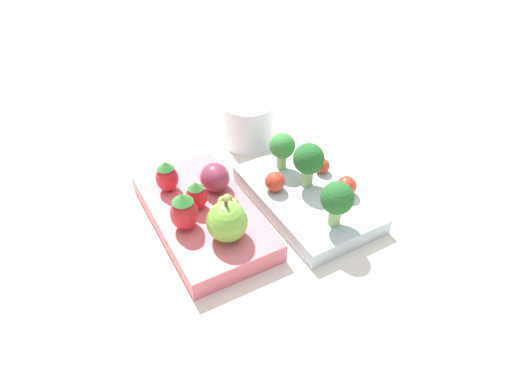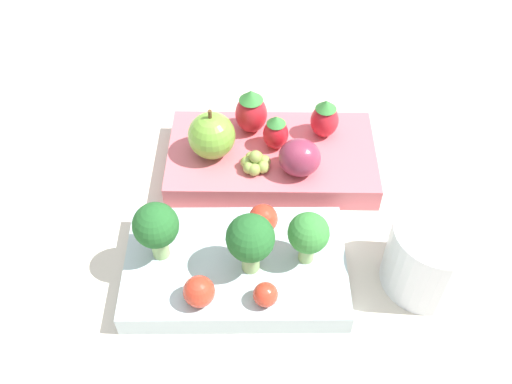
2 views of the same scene
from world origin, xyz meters
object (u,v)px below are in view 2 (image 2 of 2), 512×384
at_px(strawberry_1, 276,132).
at_px(grape_cluster, 256,162).
at_px(bento_box_fruit, 272,158).
at_px(drinking_cup, 431,256).
at_px(cherry_tomato_2, 199,291).
at_px(bento_box_savoury, 238,267).
at_px(strawberry_0, 325,118).
at_px(broccoli_floret_1, 308,234).
at_px(cherry_tomato_0, 266,295).
at_px(plum, 300,158).
at_px(apple, 212,136).
at_px(cherry_tomato_1, 263,219).
at_px(strawberry_2, 251,111).
at_px(broccoli_floret_0, 156,227).
at_px(broccoli_floret_2, 250,240).

relative_size(strawberry_1, grape_cluster, 1.32).
distance_m(bento_box_fruit, drinking_cup, 0.20).
bearing_deg(cherry_tomato_2, grape_cluster, -97.97).
distance_m(cherry_tomato_2, drinking_cup, 0.20).
distance_m(bento_box_savoury, bento_box_fruit, 0.14).
xyz_separation_m(strawberry_0, drinking_cup, (-0.11, 0.15, -0.01)).
bearing_deg(broccoli_floret_1, cherry_tomato_0, 59.58).
height_order(plum, grape_cluster, plum).
relative_size(bento_box_savoury, cherry_tomato_2, 8.01).
height_order(apple, grape_cluster, apple).
bearing_deg(grape_cluster, broccoli_floret_1, 121.72).
height_order(cherry_tomato_1, strawberry_0, strawberry_0).
xyz_separation_m(bento_box_fruit, strawberry_2, (0.03, -0.03, 0.04)).
bearing_deg(strawberry_1, cherry_tomato_1, 91.86).
relative_size(cherry_tomato_2, plum, 0.64).
xyz_separation_m(broccoli_floret_0, strawberry_0, (-0.13, -0.18, -0.01)).
bearing_deg(strawberry_1, cherry_tomato_2, 79.05).
xyz_separation_m(bento_box_fruit, broccoli_floret_1, (-0.05, 0.13, 0.04)).
relative_size(broccoli_floret_1, drinking_cup, 0.70).
bearing_deg(broccoli_floret_0, broccoli_floret_1, -172.90).
relative_size(apple, strawberry_2, 1.09).
relative_size(broccoli_floret_1, strawberry_2, 1.06).
bearing_deg(drinking_cup, plum, -35.99).
relative_size(apple, grape_cluster, 1.85).
height_order(broccoli_floret_2, grape_cluster, broccoli_floret_2).
xyz_separation_m(cherry_tomato_2, drinking_cup, (-0.19, -0.07, -0.00)).
bearing_deg(broccoli_floret_1, grape_cluster, -58.28).
xyz_separation_m(cherry_tomato_2, grape_cluster, (-0.02, -0.16, -0.00)).
bearing_deg(grape_cluster, cherry_tomato_1, 104.49).
relative_size(strawberry_0, grape_cluster, 1.48).
bearing_deg(cherry_tomato_2, apple, -81.49).
bearing_deg(broccoli_floret_0, cherry_tomato_2, 137.68).
xyz_separation_m(broccoli_floret_0, strawberry_1, (-0.08, -0.15, -0.02)).
xyz_separation_m(strawberry_2, plum, (-0.06, 0.05, -0.01)).
bearing_deg(strawberry_0, strawberry_1, 29.24).
bearing_deg(cherry_tomato_2, strawberry_1, -100.95).
xyz_separation_m(strawberry_1, grape_cluster, (0.02, 0.04, -0.01)).
bearing_deg(cherry_tomato_1, cherry_tomato_0, 100.29).
distance_m(cherry_tomato_1, strawberry_2, 0.13).
relative_size(cherry_tomato_1, strawberry_2, 0.52).
bearing_deg(drinking_cup, bento_box_fruit, -36.91).
xyz_separation_m(cherry_tomato_1, strawberry_1, (0.00, -0.11, 0.01)).
distance_m(apple, grape_cluster, 0.05).
bearing_deg(cherry_tomato_0, bento_box_savoury, -50.51).
height_order(bento_box_savoury, broccoli_floret_2, broccoli_floret_2).
xyz_separation_m(broccoli_floret_0, cherry_tomato_2, (-0.05, 0.04, -0.03)).
distance_m(apple, drinking_cup, 0.24).
height_order(broccoli_floret_1, cherry_tomato_2, broccoli_floret_1).
bearing_deg(broccoli_floret_1, apple, -46.28).
bearing_deg(bento_box_savoury, broccoli_floret_1, -168.94).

